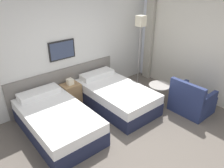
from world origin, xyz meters
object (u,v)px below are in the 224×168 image
at_px(bed_near_window, 115,96).
at_px(side_table, 159,91).
at_px(nightstand, 71,94).
at_px(armchair, 191,101).
at_px(floor_lamp, 140,29).
at_px(bed_near_door, 57,121).

xyz_separation_m(bed_near_window, side_table, (0.84, -0.62, 0.10)).
bearing_deg(nightstand, side_table, -40.20).
distance_m(bed_near_window, armchair, 1.74).
bearing_deg(bed_near_window, nightstand, 135.93).
bearing_deg(armchair, bed_near_window, 41.28).
relative_size(floor_lamp, armchair, 2.35).
relative_size(floor_lamp, side_table, 3.71).
bearing_deg(side_table, nightstand, 139.80).
height_order(nightstand, floor_lamp, floor_lamp).
bearing_deg(side_table, floor_lamp, 70.85).
xyz_separation_m(nightstand, floor_lamp, (1.98, -0.31, 1.32)).
height_order(bed_near_window, armchair, armchair).
distance_m(bed_near_door, bed_near_window, 1.54).
distance_m(nightstand, side_table, 2.11).
relative_size(bed_near_door, bed_near_window, 1.00).
bearing_deg(bed_near_door, bed_near_window, 0.00).
height_order(bed_near_window, nightstand, nightstand).
bearing_deg(floor_lamp, bed_near_door, -170.99).
relative_size(nightstand, side_table, 1.29).
xyz_separation_m(nightstand, armchair, (1.93, -2.04, -0.01)).
xyz_separation_m(bed_near_door, side_table, (2.38, -0.62, 0.10)).
bearing_deg(bed_near_window, bed_near_door, 180.00).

